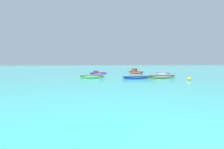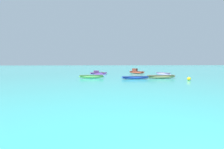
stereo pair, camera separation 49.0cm
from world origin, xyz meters
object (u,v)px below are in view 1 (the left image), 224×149
at_px(moored_boat_3, 92,76).
at_px(moored_boat_4, 163,74).
at_px(moored_boat_2, 136,77).
at_px(moored_boat_5, 161,77).
at_px(mooring_buoy_0, 189,79).
at_px(moored_boat_0, 136,72).
at_px(moored_boat_1, 98,73).

height_order(moored_boat_3, moored_boat_4, moored_boat_4).
xyz_separation_m(moored_boat_2, moored_boat_5, (3.68, 0.24, 0.06)).
distance_m(moored_boat_4, mooring_buoy_0, 7.22).
bearing_deg(moored_boat_2, moored_boat_3, 164.61).
height_order(moored_boat_2, moored_boat_5, moored_boat_5).
bearing_deg(moored_boat_4, moored_boat_0, -171.74).
bearing_deg(mooring_buoy_0, moored_boat_1, 135.76).
height_order(moored_boat_3, moored_boat_5, moored_boat_5).
distance_m(moored_boat_2, moored_boat_4, 7.91).
relative_size(moored_boat_0, moored_boat_4, 1.05).
bearing_deg(mooring_buoy_0, moored_boat_0, 107.48).
relative_size(moored_boat_4, mooring_buoy_0, 6.74).
bearing_deg(moored_boat_3, moored_boat_2, -12.30).
distance_m(moored_boat_0, mooring_buoy_0, 12.41).
distance_m(moored_boat_2, mooring_buoy_0, 6.56).
height_order(moored_boat_2, moored_boat_4, moored_boat_4).
height_order(moored_boat_0, moored_boat_3, moored_boat_0).
distance_m(moored_boat_3, moored_boat_5, 9.63).
xyz_separation_m(moored_boat_2, moored_boat_4, (6.05, 5.09, 0.06)).
xyz_separation_m(moored_boat_3, mooring_buoy_0, (12.10, -3.46, -0.04)).
relative_size(moored_boat_0, moored_boat_3, 0.85).
distance_m(moored_boat_1, mooring_buoy_0, 15.77).
height_order(moored_boat_1, moored_boat_3, moored_boat_1).
bearing_deg(moored_boat_1, moored_boat_5, -53.41).
distance_m(moored_boat_3, moored_boat_4, 12.52).
xyz_separation_m(moored_boat_1, moored_boat_4, (11.14, -3.78, 0.05)).
bearing_deg(moored_boat_2, moored_boat_0, 73.06).
bearing_deg(moored_boat_3, moored_boat_0, 45.49).
height_order(moored_boat_1, moored_boat_5, moored_boat_1).
bearing_deg(moored_boat_4, moored_boat_5, -55.50).
bearing_deg(moored_boat_5, moored_boat_2, 179.82).
relative_size(moored_boat_1, moored_boat_3, 1.10).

